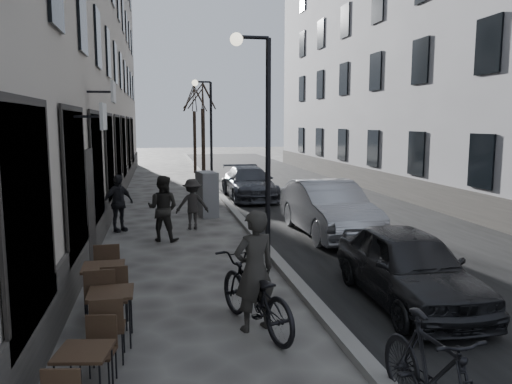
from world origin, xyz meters
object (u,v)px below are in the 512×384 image
object	(u,v)px
bistro_set_a	(85,373)
car_far	(249,183)
tree_near	(203,93)
bicycle	(255,294)
pedestrian_near	(163,208)
streetlamp_far	(207,123)
bistro_set_c	(104,284)
pedestrian_mid	(192,204)
pedestrian_far	(118,203)
tree_far	(194,99)
moped	(433,374)
bistro_set_b	(111,311)
utility_cabinet	(207,194)
car_mid	(328,208)
streetlamp_near	(261,124)
car_near	(408,266)

from	to	relation	value
bistro_set_a	car_far	size ratio (longest dim) A/B	0.32
tree_near	bicycle	distance (m)	19.07
pedestrian_near	streetlamp_far	bearing A→B (deg)	-81.55
streetlamp_far	bistro_set_c	distance (m)	15.05
pedestrian_mid	pedestrian_far	bearing A→B (deg)	-4.21
bistro_set_c	tree_far	bearing A→B (deg)	80.36
bistro_set_c	bicycle	size ratio (longest dim) A/B	0.76
moped	bistro_set_c	bearing A→B (deg)	128.82
streetlamp_far	tree_near	bearing A→B (deg)	88.62
streetlamp_far	bicycle	xyz separation A→B (m)	(-0.83, -15.60, -2.58)
bistro_set_b	utility_cabinet	bearing A→B (deg)	75.58
utility_cabinet	pedestrian_mid	xyz separation A→B (m)	(-0.64, -2.02, -0.00)
bistro_set_a	pedestrian_mid	distance (m)	9.58
tree_far	bistro_set_a	bearing A→B (deg)	-96.86
car_mid	car_far	xyz separation A→B (m)	(-0.99, 7.16, -0.10)
pedestrian_near	bistro_set_a	bearing A→B (deg)	104.64
streetlamp_near	pedestrian_mid	bearing A→B (deg)	107.53
bicycle	pedestrian_mid	distance (m)	7.63
streetlamp_far	tree_near	world-z (taller)	tree_near
streetlamp_near	bistro_set_a	size ratio (longest dim) A/B	3.52
car_mid	tree_near	bearing A→B (deg)	100.04
car_mid	bistro_set_a	bearing A→B (deg)	-126.20
bicycle	bistro_set_c	bearing A→B (deg)	-43.58
car_near	car_far	size ratio (longest dim) A/B	0.86
tree_near	pedestrian_near	distance (m)	13.10
tree_far	moped	world-z (taller)	tree_far
pedestrian_far	moped	world-z (taller)	pedestrian_far
car_near	moped	world-z (taller)	car_near
utility_cabinet	car_far	distance (m)	4.16
tree_far	pedestrian_mid	world-z (taller)	tree_far
pedestrian_mid	moped	bearing A→B (deg)	97.90
tree_near	pedestrian_far	bearing A→B (deg)	-107.80
streetlamp_far	pedestrian_near	distance (m)	9.86
bicycle	car_mid	size ratio (longest dim) A/B	0.47
pedestrian_near	car_near	bearing A→B (deg)	148.19
utility_cabinet	moped	world-z (taller)	utility_cabinet
bistro_set_b	car_mid	bearing A→B (deg)	47.51
bistro_set_a	pedestrian_far	bearing A→B (deg)	101.93
bistro_set_a	bicycle	bearing A→B (deg)	48.05
bistro_set_a	pedestrian_mid	xyz separation A→B (m)	(1.83, 9.39, 0.33)
tree_near	car_far	xyz separation A→B (m)	(1.41, -5.38, -4.00)
tree_near	pedestrian_near	xyz separation A→B (m)	(-2.22, -12.35, -3.77)
bistro_set_a	bistro_set_b	world-z (taller)	bistro_set_b
car_near	bicycle	bearing A→B (deg)	-165.85
car_far	streetlamp_far	bearing A→B (deg)	121.20
tree_far	pedestrian_far	bearing A→B (deg)	-101.70
car_far	tree_far	bearing A→B (deg)	96.34
bistro_set_a	pedestrian_near	bearing A→B (deg)	93.19
bistro_set_c	pedestrian_near	world-z (taller)	pedestrian_near
bistro_set_b	bistro_set_c	distance (m)	1.21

